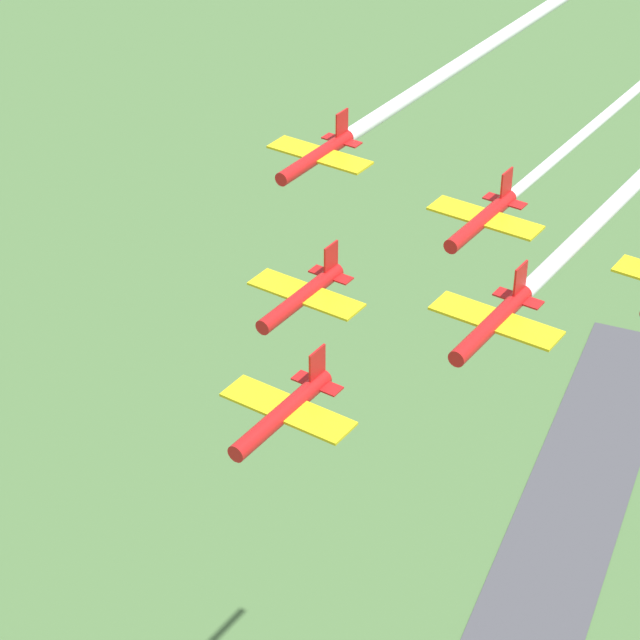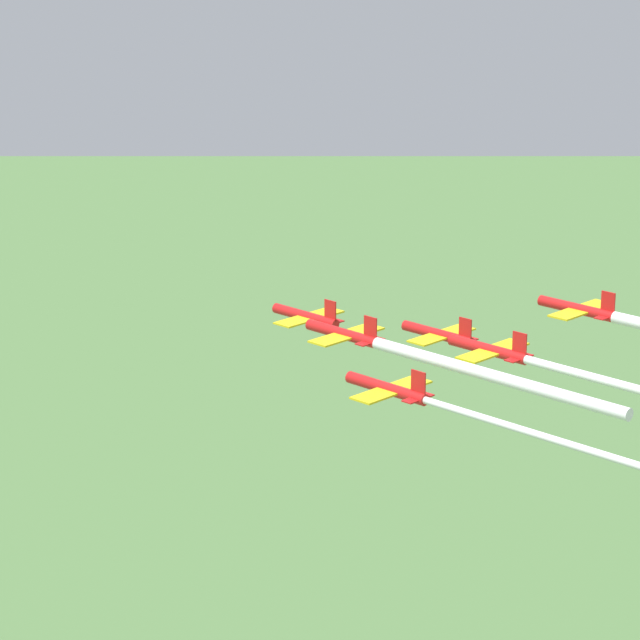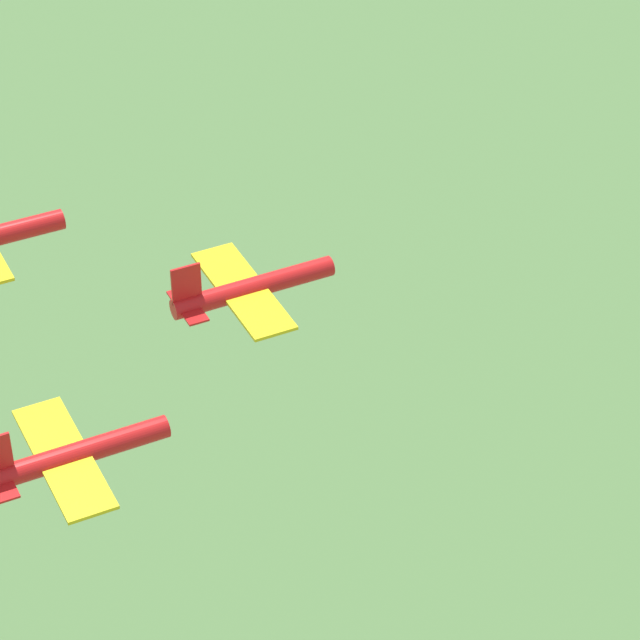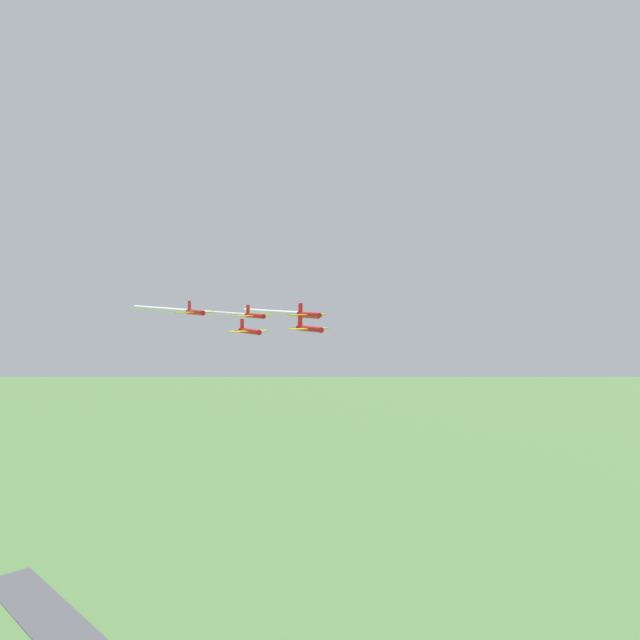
# 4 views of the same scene
# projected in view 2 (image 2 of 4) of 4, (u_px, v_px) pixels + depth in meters

# --- Properties ---
(jet_0) EXTENTS (9.79, 10.18, 3.40)m
(jet_0) POSITION_uv_depth(u_px,v_px,m) (308.00, 316.00, 180.61)
(jet_0) COLOR red
(jet_1) EXTENTS (9.79, 10.18, 3.40)m
(jet_1) POSITION_uv_depth(u_px,v_px,m) (345.00, 334.00, 165.08)
(jet_1) COLOR red
(jet_2) EXTENTS (9.79, 10.18, 3.40)m
(jet_2) POSITION_uv_depth(u_px,v_px,m) (440.00, 334.00, 177.23)
(jet_2) COLOR red
(jet_3) EXTENTS (9.79, 10.18, 3.40)m
(jet_3) POSITION_uv_depth(u_px,v_px,m) (389.00, 389.00, 150.54)
(jet_3) COLOR red
(jet_4) EXTENTS (9.79, 10.18, 3.40)m
(jet_4) POSITION_uv_depth(u_px,v_px,m) (491.00, 350.00, 161.56)
(jet_4) COLOR red
(jet_5) EXTENTS (9.79, 10.18, 3.40)m
(jet_5) POSITION_uv_depth(u_px,v_px,m) (580.00, 309.00, 172.35)
(jet_5) COLOR red
(smoke_trail_1) EXTENTS (7.15, 31.52, 1.32)m
(smoke_trail_1) POSITION_uv_depth(u_px,v_px,m) (494.00, 377.00, 151.31)
(smoke_trail_1) COLOR white
(smoke_trail_3) EXTENTS (6.03, 28.51, 0.73)m
(smoke_trail_3) POSITION_uv_depth(u_px,v_px,m) (546.00, 437.00, 137.76)
(smoke_trail_3) COLOR white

